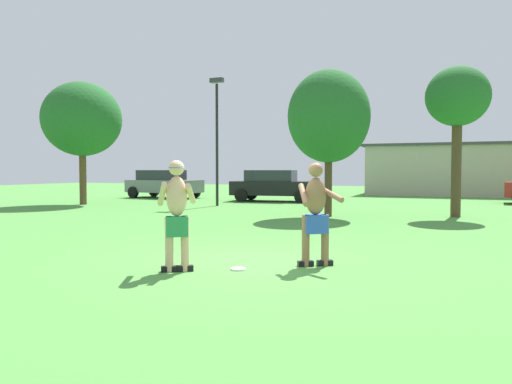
% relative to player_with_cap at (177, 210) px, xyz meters
% --- Properties ---
extents(ground_plane, '(80.00, 80.00, 0.00)m').
position_rel_player_with_cap_xyz_m(ground_plane, '(0.76, 1.16, -0.97)').
color(ground_plane, '#4C8E3D').
extents(player_with_cap, '(0.72, 0.76, 1.75)m').
position_rel_player_with_cap_xyz_m(player_with_cap, '(0.00, 0.00, 0.00)').
color(player_with_cap, black).
rests_on(player_with_cap, ground_plane).
extents(player_in_blue, '(0.81, 0.76, 1.71)m').
position_rel_player_with_cap_xyz_m(player_in_blue, '(1.90, 1.22, -0.06)').
color(player_in_blue, black).
rests_on(player_in_blue, ground_plane).
extents(frisbee, '(0.25, 0.25, 0.03)m').
position_rel_player_with_cap_xyz_m(frisbee, '(0.84, 0.47, -0.96)').
color(frisbee, white).
rests_on(frisbee, ground_plane).
extents(car_gray_mid_lot, '(4.47, 2.41, 1.58)m').
position_rel_player_with_cap_xyz_m(car_gray_mid_lot, '(-11.16, 16.97, -0.14)').
color(car_gray_mid_lot, slate).
rests_on(car_gray_mid_lot, ground_plane).
extents(car_black_far_end, '(4.47, 2.41, 1.58)m').
position_rel_player_with_cap_xyz_m(car_black_far_end, '(-4.29, 16.45, -0.14)').
color(car_black_far_end, black).
rests_on(car_black_far_end, ground_plane).
extents(lamp_post, '(0.60, 0.24, 5.62)m').
position_rel_player_with_cap_xyz_m(lamp_post, '(-5.58, 12.62, 2.48)').
color(lamp_post, black).
rests_on(lamp_post, ground_plane).
extents(outbuilding_behind_lot, '(13.74, 6.54, 3.22)m').
position_rel_player_with_cap_xyz_m(outbuilding_behind_lot, '(5.66, 27.14, 0.65)').
color(outbuilding_behind_lot, '#B2A893').
rests_on(outbuilding_behind_lot, ground_plane).
extents(tree_right_field, '(3.57, 3.57, 5.61)m').
position_rel_player_with_cap_xyz_m(tree_right_field, '(-11.70, 11.09, 2.93)').
color(tree_right_field, brown).
rests_on(tree_right_field, ground_plane).
extents(tree_behind_players, '(2.78, 2.78, 4.98)m').
position_rel_player_with_cap_xyz_m(tree_behind_players, '(0.13, 9.62, 2.43)').
color(tree_behind_players, '#4C3823').
rests_on(tree_behind_players, ground_plane).
extents(tree_near_building, '(2.09, 2.09, 5.06)m').
position_rel_player_with_cap_xyz_m(tree_near_building, '(4.16, 11.09, 3.00)').
color(tree_near_building, '#4C3823').
rests_on(tree_near_building, ground_plane).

